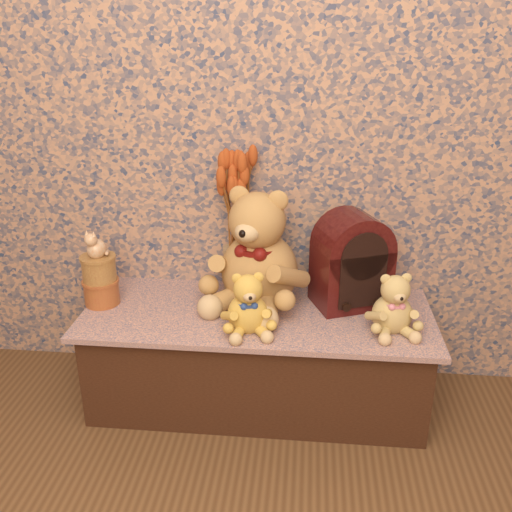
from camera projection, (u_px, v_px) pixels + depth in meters
The scene contains 10 objects.
display_shelf at pixel (257, 356), 2.11m from camera, with size 1.27×0.51×0.38m, color #384473.
teddy_large at pixel (260, 242), 2.03m from camera, with size 0.38×0.45×0.47m, color #B07E44, non-canonical shape.
teddy_medium at pixel (248, 299), 1.87m from camera, with size 0.18×0.22×0.23m, color gold, non-canonical shape.
teddy_small at pixel (393, 300), 1.87m from camera, with size 0.18×0.21×0.23m, color tan, non-canonical shape.
cathedral_radio at pixel (352, 260), 2.02m from camera, with size 0.26×0.19×0.36m, color #370A0B, non-canonical shape.
ceramic_vase at pixel (237, 269), 2.16m from camera, with size 0.11×0.11×0.18m, color tan.
dried_stalks at pixel (236, 200), 2.06m from camera, with size 0.20×0.20×0.38m, color #B0461C, non-canonical shape.
biscuit_tin_lower at pixel (102, 292), 2.08m from camera, with size 0.13×0.13×0.09m, color #BE8437.
biscuit_tin_upper at pixel (99, 269), 2.04m from camera, with size 0.12×0.12×0.10m, color tan.
cat_figurine at pixel (96, 243), 2.00m from camera, with size 0.08×0.09×0.11m, color silver, non-canonical shape.
Camera 1 is at (0.17, -0.54, 1.34)m, focal length 39.04 mm.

